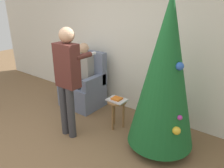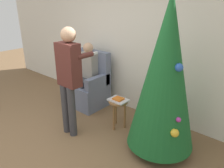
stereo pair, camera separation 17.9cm
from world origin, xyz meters
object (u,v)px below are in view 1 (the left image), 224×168
side_stool (117,106)px  person_standing (68,75)px  armchair (84,87)px  christmas_tree (165,73)px  person_seated (82,72)px

side_stool → person_standing: bearing=-129.0°
armchair → side_stool: armchair is taller
armchair → side_stool: size_ratio=2.19×
armchair → person_standing: size_ratio=0.65×
person_standing → side_stool: size_ratio=3.38×
christmas_tree → armchair: bearing=168.9°
armchair → person_seated: 0.33m
person_standing → side_stool: (0.48, 0.60, -0.62)m
person_seated → person_standing: (0.57, -0.86, 0.31)m
christmas_tree → person_seated: bearing=169.9°
armchair → person_standing: bearing=-57.6°
christmas_tree → person_standing: 1.42m
person_standing → side_stool: 0.99m
person_standing → person_seated: bearing=123.4°
christmas_tree → armchair: christmas_tree is taller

